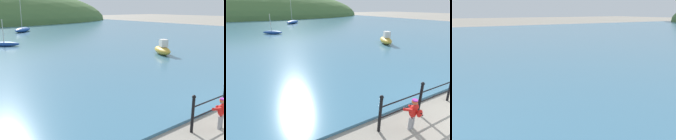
# 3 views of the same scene
# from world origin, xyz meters

# --- Properties ---
(water) EXTENTS (80.00, 60.00, 0.10)m
(water) POSITION_xyz_m (0.00, 32.00, 0.05)
(water) COLOR teal
(water) RESTS_ON ground
(far_hillside) EXTENTS (83.94, 46.17, 18.96)m
(far_hillside) POSITION_xyz_m (0.00, 70.97, 0.00)
(far_hillside) COLOR #476B38
(far_hillside) RESTS_ON ground
(iron_railing) EXTENTS (5.55, 0.12, 1.21)m
(iron_railing) POSITION_xyz_m (-0.49, 1.50, 0.64)
(iron_railing) COLOR black
(iron_railing) RESTS_ON ground
(child_in_coat) EXTENTS (0.41, 0.55, 1.00)m
(child_in_coat) POSITION_xyz_m (-2.27, 1.08, 0.61)
(child_in_coat) COLOR #99999E
(child_in_coat) RESTS_ON ground
(boat_far_right) EXTENTS (2.09, 2.72, 1.19)m
(boat_far_right) POSITION_xyz_m (6.21, 10.81, 0.49)
(boat_far_right) COLOR gold
(boat_far_right) RESTS_ON water
(boat_far_left) EXTENTS (4.07, 4.18, 5.56)m
(boat_far_left) POSITION_xyz_m (4.54, 36.71, 0.45)
(boat_far_left) COLOR #1E4793
(boat_far_left) RESTS_ON water
(boat_twin_mast) EXTENTS (2.55, 2.19, 2.56)m
(boat_twin_mast) POSITION_xyz_m (-2.19, 23.01, 0.33)
(boat_twin_mast) COLOR #1E4793
(boat_twin_mast) RESTS_ON water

